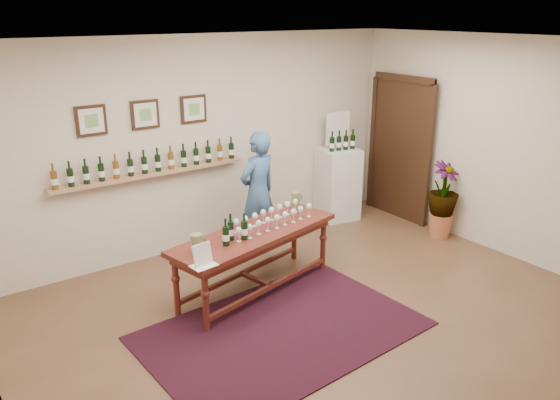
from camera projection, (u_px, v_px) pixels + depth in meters
ground at (324, 319)px, 5.74m from camera, size 6.00×6.00×0.00m
room_shell at (355, 151)px, 7.95m from camera, size 6.00×6.00×6.00m
rug at (282, 330)px, 5.52m from camera, size 2.79×1.93×0.01m
tasting_table at (255, 240)px, 6.12m from camera, size 2.17×1.08×0.74m
table_glasses at (270, 219)px, 6.22m from camera, size 1.28×0.47×0.17m
table_bottles at (233, 228)px, 5.78m from camera, size 0.30×0.19×0.30m
pitcher_left at (197, 244)px, 5.48m from camera, size 0.18×0.18×0.22m
pitcher_right at (296, 200)px, 6.78m from camera, size 0.14×0.14×0.20m
menu_card at (202, 255)px, 5.25m from camera, size 0.26×0.20×0.22m
display_pedestal at (338, 184)px, 8.37m from camera, size 0.63×0.63×1.09m
pedestal_bottles at (342, 141)px, 8.08m from camera, size 0.28×0.12×0.27m
info_sign at (338, 129)px, 8.23m from camera, size 0.40×0.09×0.56m
potted_plant at (443, 200)px, 7.62m from camera, size 0.54×0.54×0.95m
person at (258, 192)px, 7.15m from camera, size 0.66×0.50×1.62m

